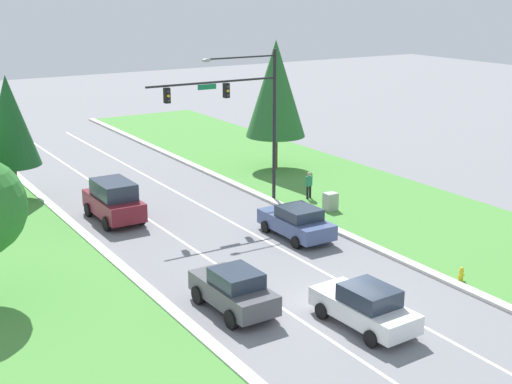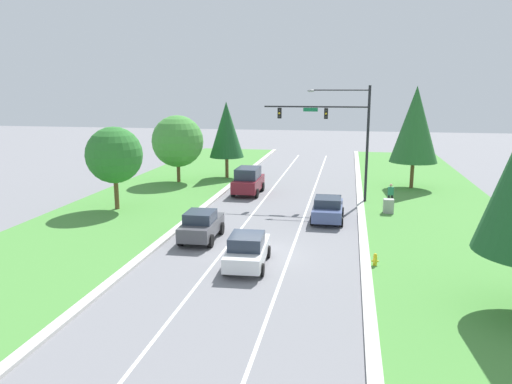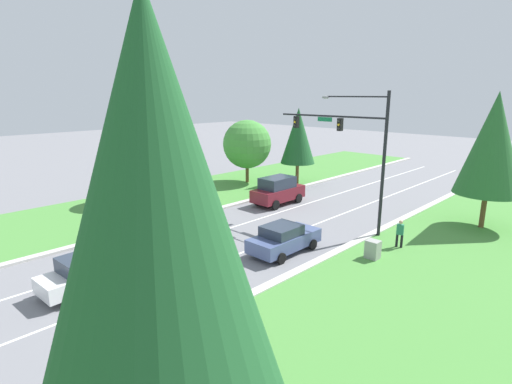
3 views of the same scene
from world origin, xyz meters
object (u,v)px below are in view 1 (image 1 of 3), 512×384
at_px(conifer_near_right_tree, 276,89).
at_px(conifer_mid_left_tree, 9,121).
at_px(graphite_sedan, 234,290).
at_px(utility_cabinet, 330,202).
at_px(traffic_signal_mast, 242,105).
at_px(slate_blue_sedan, 297,222).
at_px(burgundy_suv, 114,200).
at_px(pedestrian, 309,184).
at_px(white_sedan, 365,306).
at_px(fire_hydrant, 461,275).

height_order(conifer_near_right_tree, conifer_mid_left_tree, conifer_near_right_tree).
xyz_separation_m(graphite_sedan, conifer_near_right_tree, (13.65, 17.90, 4.69)).
height_order(graphite_sedan, utility_cabinet, graphite_sedan).
distance_m(conifer_near_right_tree, conifer_mid_left_tree, 17.20).
relative_size(traffic_signal_mast, conifer_near_right_tree, 1.00).
xyz_separation_m(slate_blue_sedan, conifer_near_right_tree, (6.70, 12.19, 4.76)).
distance_m(traffic_signal_mast, slate_blue_sedan, 7.86).
distance_m(burgundy_suv, pedestrian, 11.47).
height_order(white_sedan, burgundy_suv, burgundy_suv).
height_order(traffic_signal_mast, white_sedan, traffic_signal_mast).
distance_m(burgundy_suv, conifer_mid_left_tree, 8.53).
bearing_deg(graphite_sedan, pedestrian, 42.17).
relative_size(fire_hydrant, conifer_mid_left_tree, 0.10).
xyz_separation_m(white_sedan, conifer_near_right_tree, (10.20, 21.62, 4.75)).
xyz_separation_m(graphite_sedan, burgundy_suv, (0.10, 13.05, 0.25)).
bearing_deg(conifer_near_right_tree, slate_blue_sedan, -118.81).
bearing_deg(fire_hydrant, slate_blue_sedan, 107.65).
distance_m(slate_blue_sedan, conifer_near_right_tree, 14.70).
xyz_separation_m(fire_hydrant, conifer_mid_left_tree, (-13.03, 22.66, 4.37)).
height_order(graphite_sedan, conifer_mid_left_tree, conifer_mid_left_tree).
distance_m(graphite_sedan, slate_blue_sedan, 9.00).
height_order(utility_cabinet, pedestrian, pedestrian).
bearing_deg(conifer_near_right_tree, white_sedan, -115.25).
bearing_deg(traffic_signal_mast, pedestrian, -14.42).
relative_size(graphite_sedan, burgundy_suv, 0.92).
bearing_deg(burgundy_suv, white_sedan, -78.89).
bearing_deg(white_sedan, traffic_signal_mast, 72.91).
bearing_deg(graphite_sedan, burgundy_suv, 88.27).
height_order(white_sedan, slate_blue_sedan, white_sedan).
xyz_separation_m(white_sedan, pedestrian, (7.88, 14.45, 0.12)).
distance_m(slate_blue_sedan, fire_hydrant, 8.85).
distance_m(slate_blue_sedan, burgundy_suv, 10.04).
bearing_deg(burgundy_suv, graphite_sedan, -90.64).
relative_size(graphite_sedan, conifer_near_right_tree, 0.47).
relative_size(traffic_signal_mast, burgundy_suv, 1.93).
relative_size(traffic_signal_mast, graphite_sedan, 2.11).
bearing_deg(utility_cabinet, slate_blue_sedan, -148.26).
bearing_deg(graphite_sedan, traffic_signal_mast, 56.63).
xyz_separation_m(white_sedan, conifer_mid_left_tree, (-6.86, 23.66, 3.89)).
distance_m(white_sedan, conifer_mid_left_tree, 24.94).
height_order(pedestrian, conifer_mid_left_tree, conifer_mid_left_tree).
bearing_deg(conifer_mid_left_tree, pedestrian, -32.02).
distance_m(graphite_sedan, utility_cabinet, 13.76).
distance_m(traffic_signal_mast, graphite_sedan, 14.72).
height_order(traffic_signal_mast, conifer_near_right_tree, conifer_near_right_tree).
distance_m(utility_cabinet, fire_hydrant, 11.03).
distance_m(graphite_sedan, conifer_mid_left_tree, 20.60).
relative_size(fire_hydrant, conifer_near_right_tree, 0.08).
bearing_deg(conifer_mid_left_tree, white_sedan, -73.84).
height_order(burgundy_suv, fire_hydrant, burgundy_suv).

